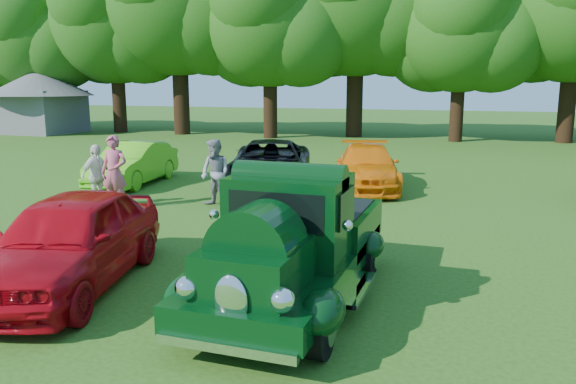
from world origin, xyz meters
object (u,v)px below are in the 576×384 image
(back_car_lime, at_px, (133,164))
(gazebo, at_px, (40,94))
(hero_pickup, at_px, (295,246))
(spectator_pink, at_px, (114,172))
(back_car_black, at_px, (270,165))
(spectator_white, at_px, (96,176))
(red_convertible, at_px, (70,241))
(back_car_orange, at_px, (367,167))
(spectator_grey, at_px, (215,173))

(back_car_lime, bearing_deg, gazebo, 131.38)
(hero_pickup, xyz_separation_m, spectator_pink, (-6.03, 4.21, 0.11))
(hero_pickup, relative_size, back_car_black, 0.93)
(back_car_lime, xyz_separation_m, spectator_white, (0.99, -3.03, 0.14))
(red_convertible, xyz_separation_m, back_car_orange, (2.66, 9.54, -0.09))
(red_convertible, distance_m, spectator_white, 5.81)
(hero_pickup, distance_m, back_car_black, 8.69)
(back_car_black, distance_m, spectator_grey, 2.85)
(back_car_lime, distance_m, spectator_grey, 4.33)
(red_convertible, relative_size, back_car_orange, 0.98)
(back_car_orange, xyz_separation_m, gazebo, (-22.73, 12.07, 1.77))
(spectator_grey, relative_size, spectator_white, 1.08)
(back_car_lime, bearing_deg, back_car_orange, 6.03)
(hero_pickup, relative_size, spectator_grey, 2.77)
(gazebo, bearing_deg, spectator_grey, -38.85)
(spectator_pink, xyz_separation_m, spectator_grey, (2.25, 0.98, -0.06))
(hero_pickup, height_order, spectator_pink, hero_pickup)
(red_convertible, height_order, spectator_pink, spectator_pink)
(spectator_grey, xyz_separation_m, spectator_white, (-2.81, -0.95, -0.06))
(red_convertible, height_order, gazebo, gazebo)
(spectator_white, bearing_deg, red_convertible, -136.67)
(spectator_grey, distance_m, spectator_white, 2.96)
(hero_pickup, height_order, back_car_lime, hero_pickup)
(back_car_black, height_order, gazebo, gazebo)
(spectator_grey, bearing_deg, hero_pickup, -31.24)
(spectator_grey, bearing_deg, back_car_lime, 173.96)
(back_car_orange, distance_m, spectator_grey, 4.86)
(back_car_black, distance_m, spectator_white, 4.95)
(back_car_lime, relative_size, back_car_black, 0.77)
(red_convertible, height_order, back_car_black, red_convertible)
(hero_pickup, relative_size, spectator_pink, 2.58)
(hero_pickup, bearing_deg, back_car_black, 112.89)
(spectator_grey, bearing_deg, back_car_orange, 73.38)
(back_car_lime, xyz_separation_m, back_car_black, (4.19, 0.74, 0.06))
(gazebo, bearing_deg, hero_pickup, -41.89)
(back_car_black, bearing_deg, back_car_orange, 2.27)
(back_car_orange, bearing_deg, spectator_white, -154.88)
(spectator_grey, bearing_deg, spectator_pink, -133.84)
(back_car_orange, height_order, gazebo, gazebo)
(hero_pickup, relative_size, spectator_white, 2.99)
(red_convertible, height_order, back_car_lime, red_convertible)
(red_convertible, distance_m, back_car_orange, 9.91)
(red_convertible, xyz_separation_m, back_car_lime, (-4.21, 7.87, -0.08))
(back_car_lime, bearing_deg, red_convertible, -69.54)
(back_car_black, bearing_deg, spectator_white, -147.42)
(red_convertible, xyz_separation_m, spectator_white, (-3.22, 4.84, 0.06))
(hero_pickup, bearing_deg, gazebo, 138.11)
(spectator_pink, height_order, spectator_grey, spectator_pink)
(back_car_lime, bearing_deg, hero_pickup, -51.52)
(spectator_pink, height_order, spectator_white, spectator_pink)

